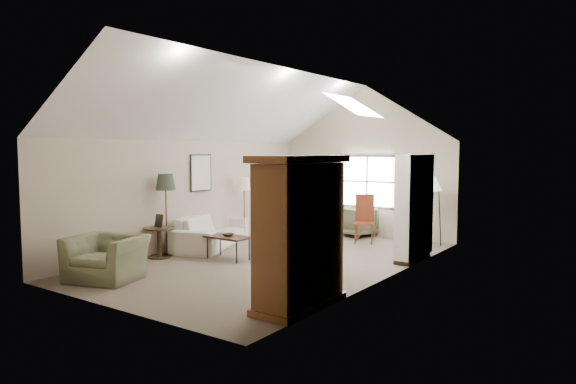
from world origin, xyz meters
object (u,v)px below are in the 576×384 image
Objects in this scene: armoire at (300,233)px; coffee_table at (228,248)px; armchair_far at (357,221)px; armchair_near at (106,258)px; side_table at (159,242)px; sofa at (212,230)px; side_chair at (364,219)px.

armoire is 2.28× the size of coffee_table.
armchair_far reaches higher than coffee_table.
armchair_near reaches higher than side_table.
armchair_far is 0.89× the size of coffee_table.
armchair_far is (2.13, 3.33, 0.01)m from sofa.
side_table is (0.00, -1.60, -0.05)m from sofa.
sofa is at bearing 90.00° from side_table.
armoire is at bearing 124.61° from armchair_far.
armchair_near is at bearing 92.40° from armchair_far.
coffee_table is (-0.81, -4.22, -0.14)m from armchair_far.
sofa is at bearing -161.60° from side_chair.
armoire is at bearing -31.47° from coffee_table.
armoire is 1.84× the size of armchair_near.
coffee_table is at bearing 28.30° from side_table.
armoire is at bearing -14.91° from side_table.
coffee_table is (0.61, 2.52, -0.14)m from armchair_near.
side_chair is at bearing 66.73° from coffee_table.
armchair_near reaches higher than sofa.
sofa is at bearing 147.72° from armoire.
side_table is (-0.70, 1.81, -0.06)m from armchair_near.
side_chair is (2.07, 5.90, 0.21)m from armchair_near.
side_table is 4.94m from side_chair.
sofa is 3.99× the size of side_table.
sofa is (-4.38, 2.77, -0.72)m from armoire.
armchair_near is at bearing -103.72° from coffee_table.
armchair_near is 2.60m from coffee_table.
coffee_table is 1.50m from side_table.
coffee_table is at bearing 148.53° from armoire.
armchair_far reaches higher than armchair_near.
sofa is 2.18× the size of armchair_near.
coffee_table is at bearing 58.10° from armchair_near.
armchair_far reaches higher than side_table.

